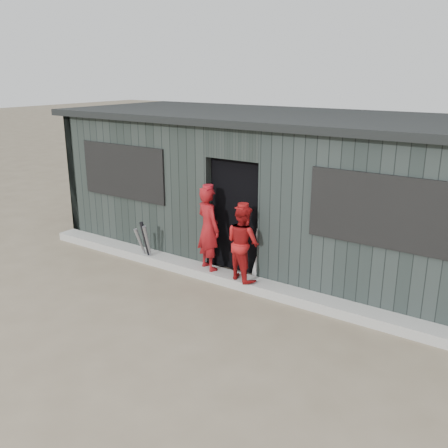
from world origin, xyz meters
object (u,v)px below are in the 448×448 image
Objects in this scene: player_red_right at (243,243)px; dugout at (276,187)px; bat_left at (142,245)px; bat_right at (146,243)px; player_grey_back at (267,246)px; player_red_left at (208,228)px; bat_mid at (148,245)px.

dugout reaches higher than player_red_right.
player_red_right is at bearing 3.43° from bat_left.
bat_right is at bearing -131.27° from dugout.
bat_right is 0.67× the size of player_red_right.
bat_right is 2.01m from player_red_right.
bat_left is 0.08× the size of dugout.
dugout is at bearing 48.73° from bat_right.
dugout is at bearing -58.24° from player_red_right.
bat_right is at bearing 19.87° from player_grey_back.
player_red_right is (2.08, 0.12, 0.42)m from bat_left.
bat_right is 2.25m from player_grey_back.
dugout is (-0.57, 1.31, 0.65)m from player_grey_back.
player_red_left is (1.37, 0.18, 0.52)m from bat_left.
player_red_left is at bearing 15.59° from player_red_right.
bat_left is 0.49× the size of player_red_left.
bat_mid is 0.09× the size of dugout.
dugout reaches higher than player_red_left.
player_red_right is 0.96× the size of player_grey_back.
player_grey_back is (0.91, 0.35, -0.22)m from player_red_left.
player_red_left reaches higher than bat_left.
bat_left is at bearing 19.33° from player_grey_back.
bat_right reaches higher than bat_left.
bat_right is 0.64× the size of player_grey_back.
bat_mid is at bearing -130.16° from dugout.
bat_mid is 1.95m from player_red_right.
player_red_right is at bearing -77.98° from dugout.
player_red_left reaches higher than player_grey_back.
bat_right is at bearing 178.26° from bat_mid.
dugout is at bearing 49.84° from bat_mid.
dugout is (-0.36, 1.71, 0.53)m from player_red_right.
player_grey_back is at bearing 12.97° from bat_left.
bat_right is at bearing 23.28° from player_red_right.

